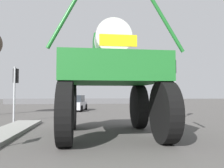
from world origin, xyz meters
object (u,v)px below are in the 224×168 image
at_px(sedan_ahead, 75,103).
at_px(traffic_signal_near_right, 174,75).
at_px(oversize_sprayer, 110,78).
at_px(traffic_signal_near_left, 15,82).

distance_m(sedan_ahead, traffic_signal_near_right, 11.12).
xyz_separation_m(oversize_sprayer, traffic_signal_near_left, (-5.11, 4.89, 0.11)).
bearing_deg(sedan_ahead, oversize_sprayer, -162.87).
distance_m(oversize_sprayer, sedan_ahead, 13.78).
bearing_deg(sedan_ahead, traffic_signal_near_right, -134.10).
relative_size(sedan_ahead, traffic_signal_near_right, 1.11).
distance_m(sedan_ahead, traffic_signal_near_left, 9.29).
xyz_separation_m(sedan_ahead, traffic_signal_near_right, (6.66, -8.65, 2.11)).
relative_size(oversize_sprayer, traffic_signal_near_left, 1.73).
bearing_deg(sedan_ahead, traffic_signal_near_left, 169.11).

